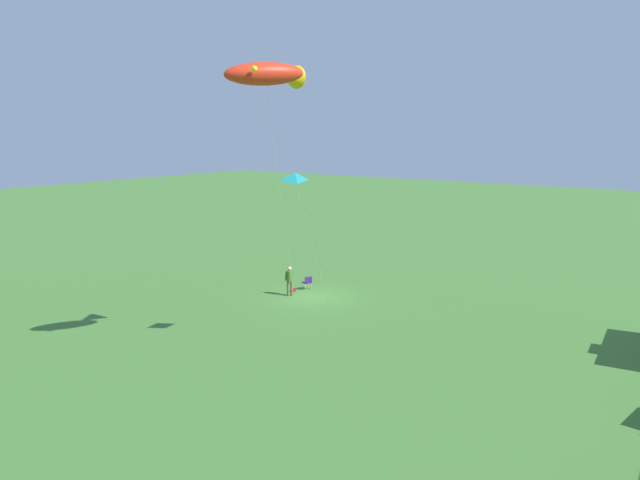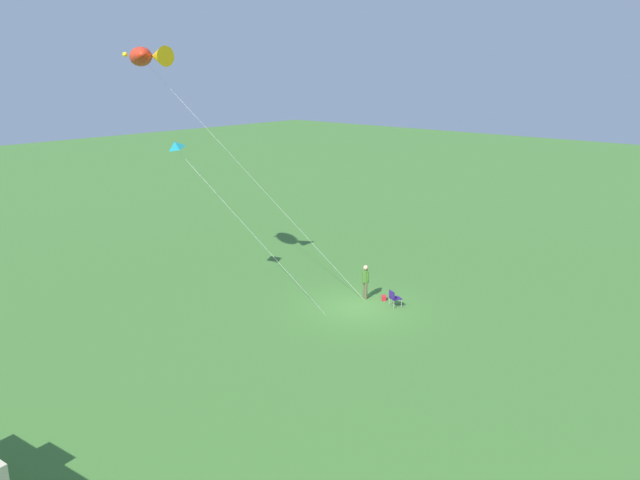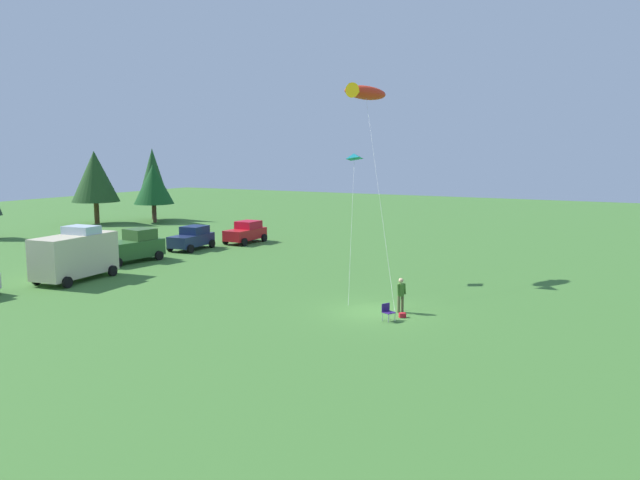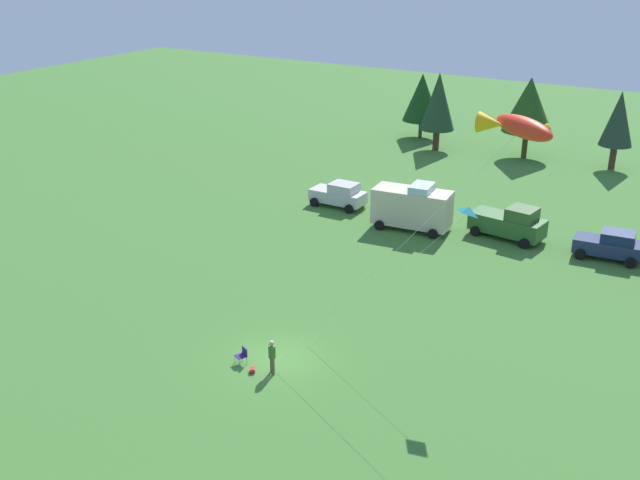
{
  "view_description": "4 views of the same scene",
  "coord_description": "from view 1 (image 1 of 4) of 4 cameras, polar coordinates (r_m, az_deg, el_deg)",
  "views": [
    {
      "loc": [
        28.15,
        20.98,
        9.66
      ],
      "look_at": [
        1.01,
        1.36,
        3.66
      ],
      "focal_mm": 35.0,
      "sensor_mm": 36.0,
      "label": 1
    },
    {
      "loc": [
        -17.24,
        22.45,
        11.21
      ],
      "look_at": [
        -0.13,
        3.0,
        4.04
      ],
      "focal_mm": 35.0,
      "sensor_mm": 36.0,
      "label": 2
    },
    {
      "loc": [
        -28.05,
        -12.01,
        7.98
      ],
      "look_at": [
        -0.21,
        2.99,
        3.46
      ],
      "focal_mm": 35.0,
      "sensor_mm": 36.0,
      "label": 3
    },
    {
      "loc": [
        18.08,
        -26.14,
        19.26
      ],
      "look_at": [
        0.23,
        3.69,
        5.05
      ],
      "focal_mm": 42.0,
      "sensor_mm": 36.0,
      "label": 4
    }
  ],
  "objects": [
    {
      "name": "folding_chair",
      "position": [
        37.93,
        -1.15,
        -3.84
      ],
      "size": [
        0.64,
        0.64,
        0.82
      ],
      "rotation": [
        0.0,
        0.0,
        4.26
      ],
      "color": "navy",
      "rests_on": "ground"
    },
    {
      "name": "person_kite_flyer",
      "position": [
        36.47,
        -2.8,
        -3.55
      ],
      "size": [
        0.51,
        0.47,
        1.74
      ],
      "rotation": [
        0.0,
        0.0,
        4.13
      ],
      "color": "brown",
      "rests_on": "ground"
    },
    {
      "name": "kite_delta_teal",
      "position": [
        26.37,
        -2.3,
        5.75
      ],
      "size": [
        7.49,
        3.54,
        7.92
      ],
      "color": "teal",
      "rests_on": "ground"
    },
    {
      "name": "kite_large_fish",
      "position": [
        24.94,
        -4.55,
        14.85
      ],
      "size": [
        10.86,
        7.13,
        12.24
      ],
      "color": "red",
      "rests_on": "ground"
    },
    {
      "name": "ground_plane",
      "position": [
        36.41,
        -0.8,
        -5.22
      ],
      "size": [
        160.0,
        160.0,
        0.0
      ],
      "primitive_type": "plane",
      "color": "#3F722F"
    },
    {
      "name": "backpack_on_grass",
      "position": [
        37.59,
        -2.48,
        -4.56
      ],
      "size": [
        0.37,
        0.39,
        0.22
      ],
      "primitive_type": "cube",
      "rotation": [
        0.0,
        0.0,
        2.23
      ],
      "color": "red",
      "rests_on": "ground"
    }
  ]
}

